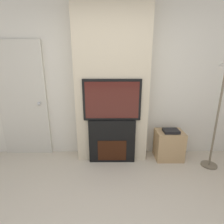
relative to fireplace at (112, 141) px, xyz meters
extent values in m
cube|color=silver|center=(0.00, 0.34, 0.98)|extent=(6.00, 0.06, 2.70)
cube|color=beige|center=(0.00, 0.16, 0.98)|extent=(1.19, 0.31, 2.70)
cube|color=black|center=(0.00, 0.00, 0.00)|extent=(0.77, 0.14, 0.75)
cube|color=#33160A|center=(0.00, -0.07, -0.15)|extent=(0.48, 0.01, 0.36)
cube|color=black|center=(0.00, 0.00, 0.71)|extent=(0.92, 0.06, 0.66)
cube|color=#471914|center=(0.00, -0.03, 0.71)|extent=(0.85, 0.01, 0.59)
cylinder|color=#726651|center=(1.62, -0.18, -0.36)|extent=(0.25, 0.25, 0.03)
cylinder|color=#726651|center=(1.62, -0.18, 0.44)|extent=(0.03, 0.03, 1.58)
cube|color=tan|center=(1.00, 0.07, -0.12)|extent=(0.47, 0.37, 0.51)
cube|color=black|center=(1.00, 0.04, 0.16)|extent=(0.26, 0.20, 0.05)
cube|color=beige|center=(-1.57, 0.29, 0.63)|extent=(0.85, 0.04, 2.01)
sphere|color=silver|center=(-1.27, 0.25, 0.59)|extent=(0.06, 0.06, 0.06)
camera|label=1|loc=(-0.02, -2.71, 1.31)|focal=28.00mm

